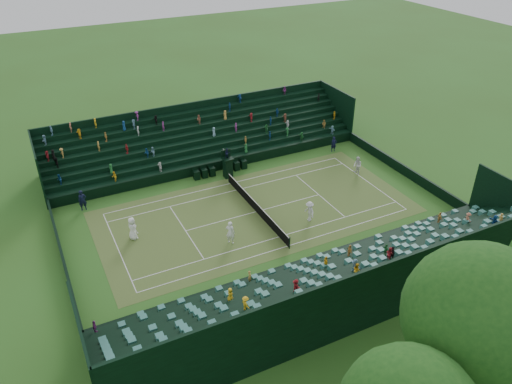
{
  "coord_description": "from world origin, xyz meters",
  "views": [
    {
      "loc": [
        32.28,
        -16.07,
        23.46
      ],
      "look_at": [
        0.0,
        0.0,
        2.0
      ],
      "focal_mm": 35.0,
      "sensor_mm": 36.0,
      "label": 1
    }
  ],
  "objects_px": {
    "umpire_chair": "(228,165)",
    "player_far_west": "(357,165)",
    "player_near_west": "(132,229)",
    "player_near_east": "(230,232)",
    "tennis_net": "(256,207)",
    "player_far_east": "(309,211)"
  },
  "relations": [
    {
      "from": "tennis_net",
      "to": "player_near_east",
      "type": "relative_size",
      "value": 5.83
    },
    {
      "from": "player_near_east",
      "to": "player_far_west",
      "type": "height_order",
      "value": "player_near_east"
    },
    {
      "from": "player_near_west",
      "to": "player_far_east",
      "type": "height_order",
      "value": "player_near_west"
    },
    {
      "from": "umpire_chair",
      "to": "player_far_west",
      "type": "height_order",
      "value": "umpire_chair"
    },
    {
      "from": "umpire_chair",
      "to": "player_far_west",
      "type": "bearing_deg",
      "value": 66.56
    },
    {
      "from": "player_near_west",
      "to": "player_far_west",
      "type": "height_order",
      "value": "player_near_west"
    },
    {
      "from": "tennis_net",
      "to": "umpire_chair",
      "type": "height_order",
      "value": "umpire_chair"
    },
    {
      "from": "umpire_chair",
      "to": "player_far_east",
      "type": "bearing_deg",
      "value": 17.1
    },
    {
      "from": "tennis_net",
      "to": "player_far_west",
      "type": "relative_size",
      "value": 6.44
    },
    {
      "from": "player_near_west",
      "to": "player_far_east",
      "type": "bearing_deg",
      "value": -130.13
    },
    {
      "from": "tennis_net",
      "to": "player_near_west",
      "type": "xyz_separation_m",
      "value": [
        -0.84,
        -10.43,
        0.45
      ]
    },
    {
      "from": "umpire_chair",
      "to": "player_far_east",
      "type": "xyz_separation_m",
      "value": [
        9.92,
        3.05,
        -0.41
      ]
    },
    {
      "from": "tennis_net",
      "to": "player_near_west",
      "type": "height_order",
      "value": "player_near_west"
    },
    {
      "from": "tennis_net",
      "to": "umpire_chair",
      "type": "distance_m",
      "value": 6.83
    },
    {
      "from": "tennis_net",
      "to": "player_far_west",
      "type": "height_order",
      "value": "player_far_west"
    },
    {
      "from": "player_near_west",
      "to": "player_near_east",
      "type": "height_order",
      "value": "player_near_east"
    },
    {
      "from": "player_far_west",
      "to": "player_near_east",
      "type": "bearing_deg",
      "value": -71.33
    },
    {
      "from": "player_far_east",
      "to": "player_far_west",
      "type": "bearing_deg",
      "value": 118.42
    },
    {
      "from": "umpire_chair",
      "to": "player_near_west",
      "type": "bearing_deg",
      "value": -61.14
    },
    {
      "from": "player_near_east",
      "to": "player_far_east",
      "type": "bearing_deg",
      "value": -134.48
    },
    {
      "from": "player_near_east",
      "to": "player_far_west",
      "type": "bearing_deg",
      "value": -116.88
    },
    {
      "from": "player_far_west",
      "to": "player_near_west",
      "type": "bearing_deg",
      "value": -86.2
    }
  ]
}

